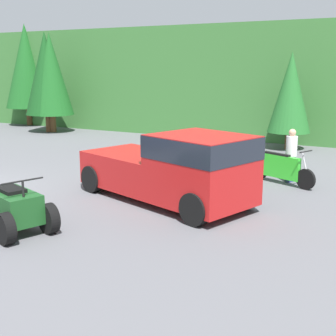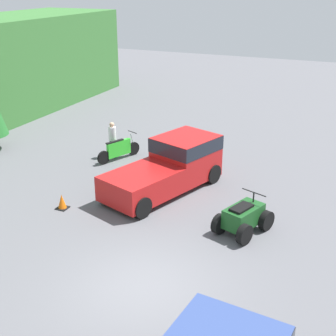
% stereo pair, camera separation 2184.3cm
% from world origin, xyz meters
% --- Properties ---
extents(hillside_backdrop, '(44.00, 6.00, 5.64)m').
position_xyz_m(hillside_backdrop, '(0.00, 16.00, 2.82)').
color(hillside_backdrop, '#387033').
rests_on(hillside_backdrop, ground_plane).
extents(tree_left, '(2.70, 2.70, 6.13)m').
position_xyz_m(tree_left, '(-9.55, 12.95, 3.60)').
color(tree_left, brown).
rests_on(tree_left, ground_plane).
extents(tree_mid_left, '(2.40, 2.40, 5.46)m').
position_xyz_m(tree_mid_left, '(-6.41, 11.17, 3.21)').
color(tree_mid_left, brown).
rests_on(tree_mid_left, ground_plane).
extents(tree_mid_right, '(2.37, 2.37, 5.40)m').
position_xyz_m(tree_mid_right, '(-6.14, 11.22, 3.17)').
color(tree_mid_right, brown).
rests_on(tree_mid_right, ground_plane).
extents(tree_right, '(1.86, 1.86, 4.23)m').
position_xyz_m(tree_right, '(6.85, 11.70, 2.49)').
color(tree_right, brown).
rests_on(tree_right, ground_plane).
extents(pickup_truck_red, '(5.48, 3.55, 1.94)m').
position_xyz_m(pickup_truck_red, '(6.28, 1.84, 1.01)').
color(pickup_truck_red, red).
rests_on(pickup_truck_red, ground_plane).
extents(dirt_bike, '(2.24, 1.11, 1.16)m').
position_xyz_m(dirt_bike, '(8.20, 5.30, 0.48)').
color(dirt_bike, black).
rests_on(dirt_bike, ground_plane).
extents(quad_atv, '(2.23, 1.79, 1.26)m').
position_xyz_m(quad_atv, '(4.03, -1.70, 0.50)').
color(quad_atv, black).
rests_on(quad_atv, ground_plane).
extents(rider_person, '(0.45, 0.45, 1.69)m').
position_xyz_m(rider_person, '(8.37, 5.71, 0.92)').
color(rider_person, navy).
rests_on(rider_person, ground_plane).
extents(traffic_cone, '(0.42, 0.42, 0.55)m').
position_xyz_m(traffic_cone, '(3.02, 4.78, 0.25)').
color(traffic_cone, black).
rests_on(traffic_cone, ground_plane).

